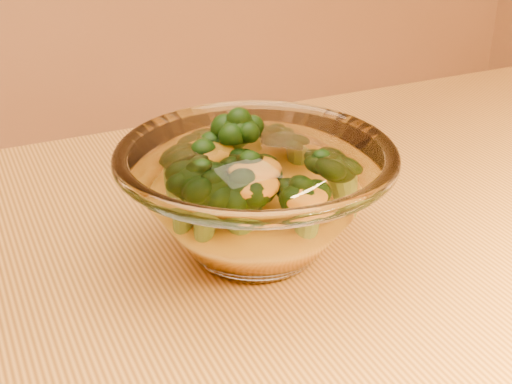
# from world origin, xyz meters

# --- Properties ---
(table) EXTENTS (1.20, 0.80, 0.75)m
(table) POSITION_xyz_m (0.00, 0.00, 0.65)
(table) COLOR #C2883A
(table) RESTS_ON ground
(glass_bowl) EXTENTS (0.23, 0.23, 0.10)m
(glass_bowl) POSITION_xyz_m (-0.06, 0.07, 0.80)
(glass_bowl) COLOR white
(glass_bowl) RESTS_ON table
(cheese_sauce) EXTENTS (0.14, 0.14, 0.04)m
(cheese_sauce) POSITION_xyz_m (-0.06, 0.07, 0.78)
(cheese_sauce) COLOR orange
(cheese_sauce) RESTS_ON glass_bowl
(broccoli_heap) EXTENTS (0.14, 0.14, 0.08)m
(broccoli_heap) POSITION_xyz_m (-0.07, 0.08, 0.82)
(broccoli_heap) COLOR black
(broccoli_heap) RESTS_ON cheese_sauce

